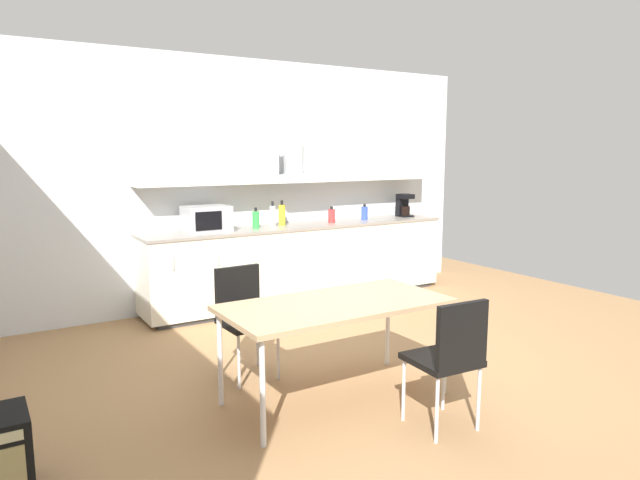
# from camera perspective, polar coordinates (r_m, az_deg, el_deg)

# --- Properties ---
(ground_plane) EXTENTS (8.65, 7.66, 0.02)m
(ground_plane) POSITION_cam_1_polar(r_m,az_deg,el_deg) (4.69, 2.59, -13.57)
(ground_plane) COLOR #9E754C
(wall_back) EXTENTS (6.92, 0.10, 2.83)m
(wall_back) POSITION_cam_1_polar(r_m,az_deg,el_deg) (6.66, -10.11, 5.58)
(wall_back) COLOR silver
(wall_back) RESTS_ON ground_plane
(kitchen_counter) EXTENTS (3.81, 0.65, 0.92)m
(kitchen_counter) POSITION_cam_1_polar(r_m,az_deg,el_deg) (6.83, -1.86, -2.25)
(kitchen_counter) COLOR #333333
(kitchen_counter) RESTS_ON ground_plane
(backsplash_tile) EXTENTS (3.79, 0.02, 0.48)m
(backsplash_tile) POSITION_cam_1_polar(r_m,az_deg,el_deg) (6.99, -3.11, 3.75)
(backsplash_tile) COLOR silver
(backsplash_tile) RESTS_ON kitchen_counter
(upper_wall_cabinets) EXTENTS (3.79, 0.40, 0.58)m
(upper_wall_cabinets) POSITION_cam_1_polar(r_m,az_deg,el_deg) (6.83, -2.52, 8.18)
(upper_wall_cabinets) COLOR silver
(microwave) EXTENTS (0.48, 0.35, 0.28)m
(microwave) POSITION_cam_1_polar(r_m,az_deg,el_deg) (6.25, -11.28, 2.08)
(microwave) COLOR #ADADB2
(microwave) RESTS_ON kitchen_counter
(coffee_maker) EXTENTS (0.18, 0.19, 0.30)m
(coffee_maker) POSITION_cam_1_polar(r_m,az_deg,el_deg) (7.67, 8.38, 3.46)
(coffee_maker) COLOR black
(coffee_maker) RESTS_ON kitchen_counter
(bottle_yellow) EXTENTS (0.08, 0.08, 0.29)m
(bottle_yellow) POSITION_cam_1_polar(r_m,az_deg,el_deg) (6.69, -3.83, 2.54)
(bottle_yellow) COLOR yellow
(bottle_yellow) RESTS_ON kitchen_counter
(bottle_red) EXTENTS (0.08, 0.08, 0.20)m
(bottle_red) POSITION_cam_1_polar(r_m,az_deg,el_deg) (6.92, 1.16, 2.44)
(bottle_red) COLOR red
(bottle_red) RESTS_ON kitchen_counter
(bottle_blue) EXTENTS (0.08, 0.08, 0.20)m
(bottle_blue) POSITION_cam_1_polar(r_m,az_deg,el_deg) (7.24, 4.47, 2.71)
(bottle_blue) COLOR blue
(bottle_blue) RESTS_ON kitchen_counter
(bottle_green) EXTENTS (0.08, 0.08, 0.24)m
(bottle_green) POSITION_cam_1_polar(r_m,az_deg,el_deg) (6.44, -6.43, 2.05)
(bottle_green) COLOR green
(bottle_green) RESTS_ON kitchen_counter
(bottle_white) EXTENTS (0.07, 0.07, 0.29)m
(bottle_white) POSITION_cam_1_polar(r_m,az_deg,el_deg) (6.57, -4.76, 2.42)
(bottle_white) COLOR white
(bottle_white) RESTS_ON kitchen_counter
(dining_table) EXTENTS (1.61, 0.79, 0.72)m
(dining_table) POSITION_cam_1_polar(r_m,az_deg,el_deg) (4.07, 1.58, -6.82)
(dining_table) COLOR tan
(dining_table) RESTS_ON ground_plane
(chair_far_left) EXTENTS (0.42, 0.42, 0.87)m
(chair_far_left) POSITION_cam_1_polar(r_m,az_deg,el_deg) (4.60, -7.67, -6.95)
(chair_far_left) COLOR black
(chair_far_left) RESTS_ON ground_plane
(chair_near_right) EXTENTS (0.42, 0.42, 0.87)m
(chair_near_right) POSITION_cam_1_polar(r_m,az_deg,el_deg) (3.75, 12.92, -10.79)
(chair_near_right) COLOR black
(chair_near_right) RESTS_ON ground_plane
(pendant_lamp) EXTENTS (0.32, 0.32, 0.22)m
(pendant_lamp) POSITION_cam_1_polar(r_m,az_deg,el_deg) (3.92, 1.64, 8.80)
(pendant_lamp) COLOR silver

